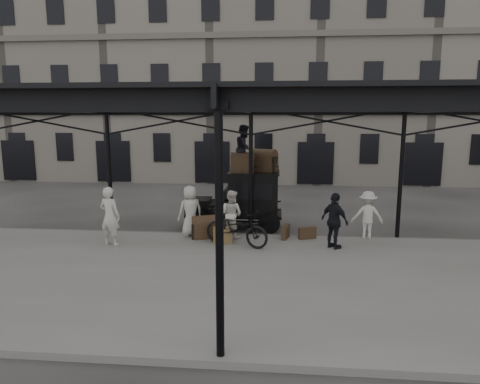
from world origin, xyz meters
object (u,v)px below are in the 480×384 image
at_px(steamer_trunk_platform, 205,228).
at_px(porter_left, 110,216).
at_px(taxi, 245,197).
at_px(steamer_trunk_roof_near, 243,164).
at_px(porter_official, 335,221).
at_px(bicycle, 236,228).

bearing_deg(steamer_trunk_platform, porter_left, -178.48).
height_order(porter_left, steamer_trunk_platform, porter_left).
bearing_deg(porter_left, taxi, -128.68).
height_order(steamer_trunk_roof_near, steamer_trunk_platform, steamer_trunk_roof_near).
bearing_deg(porter_left, porter_official, -163.28).
height_order(porter_official, bicycle, porter_official).
height_order(porter_left, porter_official, porter_left).
xyz_separation_m(taxi, steamer_trunk_roof_near, (-0.08, -0.25, 1.28)).
bearing_deg(porter_left, steamer_trunk_roof_near, -130.43).
bearing_deg(taxi, porter_official, -42.77).
bearing_deg(porter_official, taxi, 6.24).
bearing_deg(taxi, steamer_trunk_roof_near, -108.07).
relative_size(porter_left, bicycle, 0.87).
xyz_separation_m(porter_official, steamer_trunk_roof_near, (-3.06, 2.51, 1.46)).
xyz_separation_m(porter_left, porter_official, (7.04, 0.31, -0.07)).
bearing_deg(steamer_trunk_roof_near, taxi, 72.64).
bearing_deg(steamer_trunk_platform, taxi, 37.15).
bearing_deg(steamer_trunk_roof_near, porter_left, -143.90).
bearing_deg(taxi, steamer_trunk_platform, -122.24).
relative_size(taxi, porter_left, 1.93).
bearing_deg(steamer_trunk_platform, steamer_trunk_roof_near, 35.32).
bearing_deg(steamer_trunk_roof_near, steamer_trunk_platform, -123.35).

